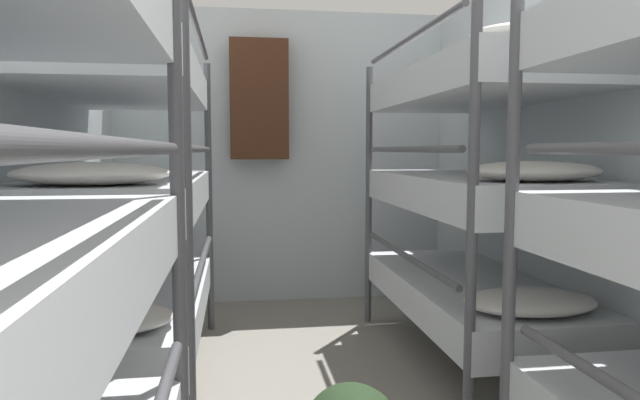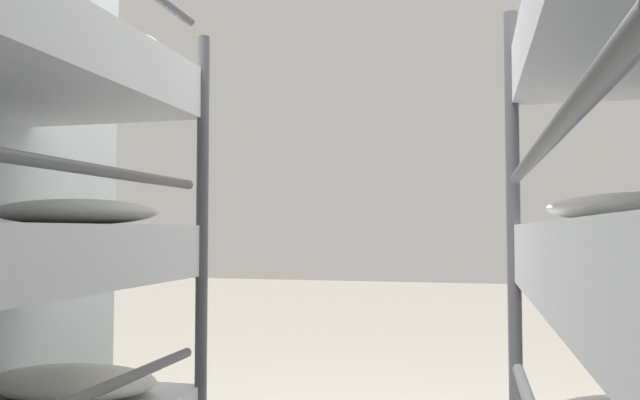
{
  "view_description": "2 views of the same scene",
  "coord_description": "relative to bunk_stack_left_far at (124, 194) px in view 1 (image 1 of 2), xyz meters",
  "views": [
    {
      "loc": [
        -0.37,
        0.54,
        1.2
      ],
      "look_at": [
        -0.03,
        2.81,
        1.0
      ],
      "focal_mm": 32.0,
      "sensor_mm": 36.0,
      "label": 1
    },
    {
      "loc": [
        -0.41,
        2.67,
        1.05
      ],
      "look_at": [
        0.08,
        0.66,
        1.15
      ],
      "focal_mm": 35.0,
      "sensor_mm": 36.0,
      "label": 2
    }
  ],
  "objects": [
    {
      "name": "hanging_coat",
      "position": [
        0.73,
        1.47,
        0.6
      ],
      "size": [
        0.44,
        0.12,
        0.9
      ],
      "color": "#472819"
    },
    {
      "name": "wall_back",
      "position": [
        0.91,
        1.62,
        0.16
      ],
      "size": [
        2.7,
        0.06,
        2.28
      ],
      "color": "silver",
      "rests_on": "ground_plane"
    },
    {
      "name": "bunk_stack_left_far",
      "position": [
        0.0,
        0.0,
        0.0
      ],
      "size": [
        0.77,
        1.79,
        1.8
      ],
      "color": "#4C4C51",
      "rests_on": "ground_plane"
    },
    {
      "name": "bunk_stack_right_far",
      "position": [
        1.82,
        0.0,
        0.0
      ],
      "size": [
        0.77,
        1.79,
        1.8
      ],
      "color": "#4C4C51",
      "rests_on": "ground_plane"
    }
  ]
}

